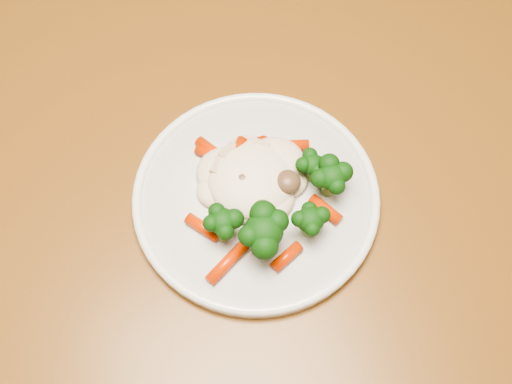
% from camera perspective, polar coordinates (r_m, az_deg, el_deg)
% --- Properties ---
extents(dining_table, '(1.30, 1.08, 0.75)m').
position_cam_1_polar(dining_table, '(0.80, 4.55, 0.10)').
color(dining_table, brown).
rests_on(dining_table, ground).
extents(plate, '(0.25, 0.25, 0.01)m').
position_cam_1_polar(plate, '(0.66, 0.00, -0.54)').
color(plate, white).
rests_on(plate, dining_table).
extents(meal, '(0.17, 0.17, 0.05)m').
position_cam_1_polar(meal, '(0.63, 0.92, -0.14)').
color(meal, '#F5E3C4').
rests_on(meal, plate).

